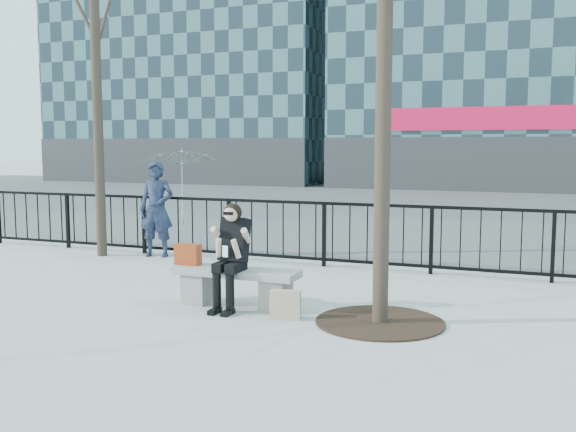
% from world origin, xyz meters
% --- Properties ---
extents(ground, '(120.00, 120.00, 0.00)m').
position_xyz_m(ground, '(0.00, 0.00, 0.00)').
color(ground, '#9D9D98').
rests_on(ground, ground).
extents(street_surface, '(60.00, 23.00, 0.01)m').
position_xyz_m(street_surface, '(0.00, 15.00, 0.00)').
color(street_surface, '#474747').
rests_on(street_surface, ground).
extents(railing, '(14.00, 0.06, 1.10)m').
position_xyz_m(railing, '(0.00, 3.00, 0.55)').
color(railing, black).
rests_on(railing, ground).
extents(tree_grate, '(1.50, 1.50, 0.02)m').
position_xyz_m(tree_grate, '(1.90, -0.10, 0.01)').
color(tree_grate, black).
rests_on(tree_grate, ground).
extents(bench_main, '(1.65, 0.46, 0.49)m').
position_xyz_m(bench_main, '(0.00, 0.00, 0.30)').
color(bench_main, slate).
rests_on(bench_main, ground).
extents(seated_woman, '(0.50, 0.64, 1.34)m').
position_xyz_m(seated_woman, '(0.00, -0.16, 0.67)').
color(seated_woman, black).
rests_on(seated_woman, ground).
extents(handbag, '(0.34, 0.16, 0.27)m').
position_xyz_m(handbag, '(-0.71, 0.02, 0.63)').
color(handbag, '#983412').
rests_on(handbag, bench_main).
extents(shopping_bag, '(0.38, 0.21, 0.34)m').
position_xyz_m(shopping_bag, '(0.81, -0.34, 0.17)').
color(shopping_bag, beige).
rests_on(shopping_bag, ground).
extents(standing_man, '(0.72, 0.55, 1.77)m').
position_xyz_m(standing_man, '(-2.98, 2.80, 0.88)').
color(standing_man, black).
rests_on(standing_man, ground).
extents(vendor_umbrella, '(2.58, 2.62, 2.00)m').
position_xyz_m(vendor_umbrella, '(-5.21, 7.41, 1.00)').
color(vendor_umbrella, yellow).
rests_on(vendor_umbrella, ground).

